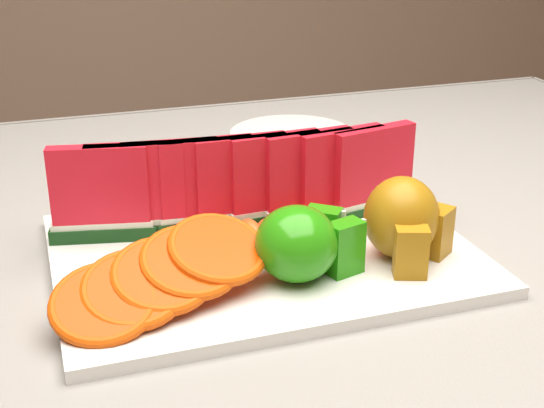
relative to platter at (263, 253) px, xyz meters
The scene contains 10 objects.
table 0.13m from the platter, 122.80° to the left, with size 1.40×0.90×0.75m.
tablecloth 0.08m from the platter, 122.80° to the left, with size 1.53×1.03×0.20m.
platter is the anchor object (origin of this frame).
apple_cluster 0.08m from the platter, 75.00° to the right, with size 0.11×0.09×0.07m.
pear_cluster 0.14m from the platter, 26.48° to the right, with size 0.09×0.09×0.08m.
side_plate 0.39m from the platter, 65.94° to the left, with size 0.22×0.22×0.01m.
watermelon_row 0.08m from the platter, 94.91° to the left, with size 0.39×0.07×0.10m.
orange_fan_front 0.14m from the platter, 147.36° to the right, with size 0.21×0.14×0.06m.
orange_fan_back 0.13m from the platter, 81.24° to the left, with size 0.34×0.11×0.05m.
tangerine_segments 0.02m from the platter, 73.43° to the left, with size 0.19×0.06×0.03m.
Camera 1 is at (-0.17, -0.69, 1.10)m, focal length 50.00 mm.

